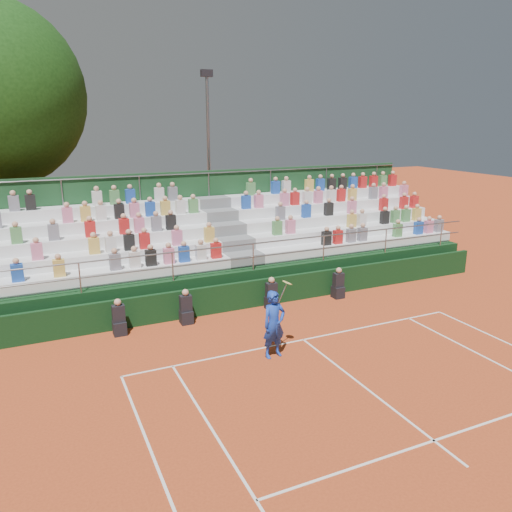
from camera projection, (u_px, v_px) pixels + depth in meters
name	position (u px, v px, depth m)	size (l,w,h in m)	color
ground	(303.00, 340.00, 15.28)	(90.00, 90.00, 0.00)	#B8451E
courtside_wall	(259.00, 293.00, 17.96)	(20.00, 0.15, 1.00)	black
line_officials	(235.00, 302.00, 17.11)	(8.52, 0.40, 1.19)	black
grandstand	(227.00, 256.00, 20.65)	(20.00, 5.20, 4.40)	black
tennis_player	(274.00, 324.00, 13.98)	(0.91, 0.56, 2.22)	#173CB1
floodlight_mast	(208.00, 147.00, 25.95)	(0.60, 0.25, 8.96)	gray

